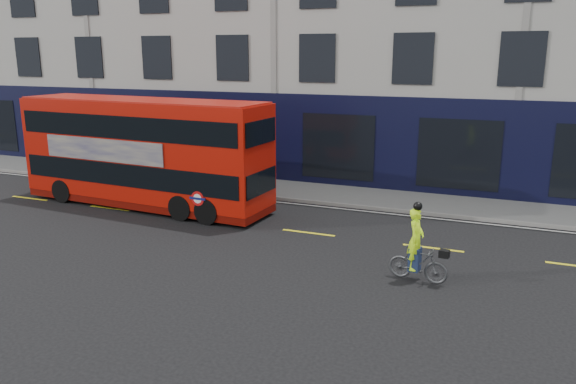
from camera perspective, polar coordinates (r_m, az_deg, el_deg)
The scene contains 8 objects.
ground at distance 18.86m, azimuth -11.03°, elevation -4.00°, with size 120.00×120.00×0.00m, color black.
pavement at distance 24.33m, azimuth -2.78°, elevation 0.48°, with size 60.00×3.00×0.12m, color gray.
kerb at distance 23.02m, azimuth -4.33°, elevation -0.32°, with size 60.00×0.12×0.13m, color gray.
building_terrace at distance 29.69m, azimuth 2.47°, elevation 17.37°, with size 50.00×10.07×15.00m.
road_edge_line at distance 22.77m, azimuth -4.66°, elevation -0.64°, with size 58.00×0.10×0.01m, color silver.
lane_dashes at distance 20.07m, azimuth -8.72°, elevation -2.78°, with size 58.00×0.12×0.01m, color yellow, non-canonical shape.
bus at distance 21.86m, azimuth -14.37°, elevation 3.94°, with size 10.24×2.97×4.07m.
cyclist at distance 14.83m, azimuth 13.00°, elevation -6.20°, with size 1.58×0.64×2.10m.
Camera 1 is at (9.89, -14.99, 5.74)m, focal length 35.00 mm.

